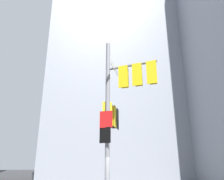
# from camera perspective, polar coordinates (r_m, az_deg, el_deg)

# --- Properties ---
(building_mid_block) EXTENTS (17.55, 17.55, 32.22)m
(building_mid_block) POSITION_cam_1_polar(r_m,az_deg,el_deg) (35.53, -1.03, 4.47)
(building_mid_block) COLOR #9399A3
(building_mid_block) RESTS_ON ground
(signal_pole_assembly) EXTENTS (2.56, 3.33, 8.40)m
(signal_pole_assembly) POSITION_cam_1_polar(r_m,az_deg,el_deg) (10.74, 1.71, -4.06)
(signal_pole_assembly) COLOR gray
(signal_pole_assembly) RESTS_ON ground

